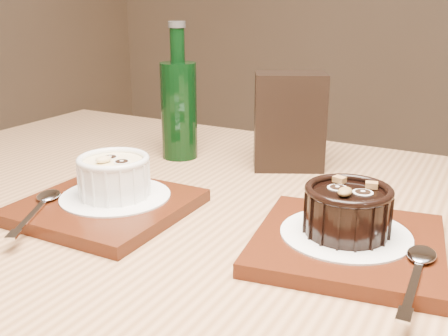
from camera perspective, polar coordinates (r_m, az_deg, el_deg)
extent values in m
cube|color=#9E6E45|center=(0.59, 1.65, -8.23)|extent=(1.27, 0.91, 0.04)
cylinder|color=#9E6E45|center=(1.30, -13.53, -11.68)|extent=(0.06, 0.06, 0.71)
cube|color=#4B1D0C|center=(0.63, -12.73, -4.09)|extent=(0.19, 0.19, 0.01)
cylinder|color=white|center=(0.64, -11.72, -2.98)|extent=(0.13, 0.13, 0.00)
cylinder|color=white|center=(0.63, -11.85, -1.11)|extent=(0.08, 0.08, 0.04)
cylinder|color=#FFE59B|center=(0.62, -11.97, 0.63)|extent=(0.07, 0.07, 0.00)
torus|color=white|center=(0.62, -11.99, 0.94)|extent=(0.08, 0.08, 0.01)
cylinder|color=black|center=(0.63, -12.31, 1.21)|extent=(0.02, 0.02, 0.00)
cylinder|color=black|center=(0.61, -11.08, 0.72)|extent=(0.02, 0.02, 0.00)
ellipsoid|color=#E9C988|center=(0.62, -12.99, 0.92)|extent=(0.02, 0.02, 0.01)
cube|color=#4B1D0C|center=(0.54, 13.30, -8.06)|extent=(0.19, 0.19, 0.01)
cylinder|color=white|center=(0.54, 13.08, -6.96)|extent=(0.13, 0.13, 0.00)
cylinder|color=black|center=(0.53, 13.25, -4.77)|extent=(0.08, 0.08, 0.04)
cylinder|color=black|center=(0.53, 13.41, -2.72)|extent=(0.07, 0.07, 0.00)
torus|color=black|center=(0.52, 13.44, -2.36)|extent=(0.09, 0.09, 0.01)
cylinder|color=black|center=(0.53, 12.24, -2.05)|extent=(0.02, 0.02, 0.00)
cylinder|color=black|center=(0.52, 14.88, -2.51)|extent=(0.02, 0.02, 0.00)
ellipsoid|color=olive|center=(0.51, 13.02, -2.53)|extent=(0.02, 0.02, 0.01)
cube|color=brown|center=(0.55, 12.46, -1.23)|extent=(0.01, 0.01, 0.01)
cube|color=brown|center=(0.54, 15.77, -1.80)|extent=(0.01, 0.01, 0.01)
cube|color=black|center=(0.77, 7.12, 5.05)|extent=(0.12, 0.09, 0.14)
cylinder|color=black|center=(0.82, -4.91, 6.20)|extent=(0.06, 0.06, 0.15)
cylinder|color=black|center=(0.80, -5.11, 13.16)|extent=(0.02, 0.02, 0.05)
cylinder|color=#333333|center=(0.80, -5.17, 15.30)|extent=(0.03, 0.03, 0.01)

